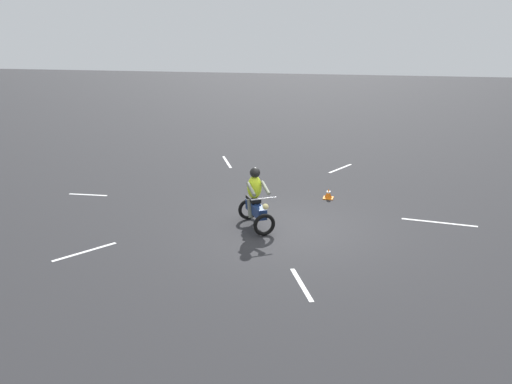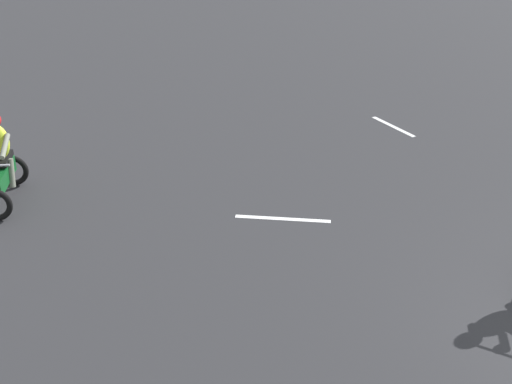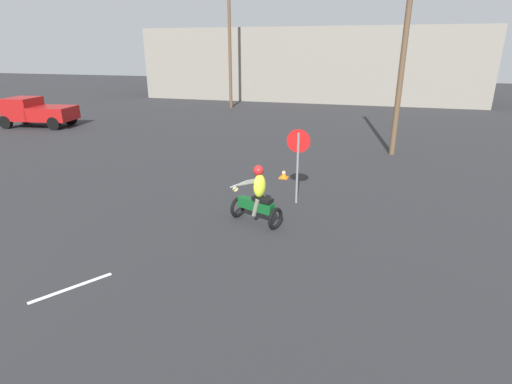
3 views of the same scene
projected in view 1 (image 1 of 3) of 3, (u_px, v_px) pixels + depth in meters
ground_plane at (292, 229)px, 13.46m from camera, size 120.00×120.00×0.00m
motorcycle_rider_foreground at (256, 201)px, 13.42m from camera, size 1.27×1.50×1.66m
traffic_cone_mid_left at (328, 194)px, 15.97m from camera, size 0.32×0.32×0.32m
lane_stripe_e at (88, 195)px, 16.39m from camera, size 1.32×0.22×0.01m
lane_stripe_ne at (85, 252)px, 12.02m from camera, size 0.97×1.41×0.01m
lane_stripe_nw at (301, 284)px, 10.43m from camera, size 0.72×1.39×0.01m
lane_stripe_w at (439, 222)px, 13.93m from camera, size 2.02×0.25×0.01m
lane_stripe_sw at (340, 168)px, 19.69m from camera, size 0.80×1.60×0.01m
lane_stripe_se at (227, 162)px, 20.73m from camera, size 0.99×1.90×0.01m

